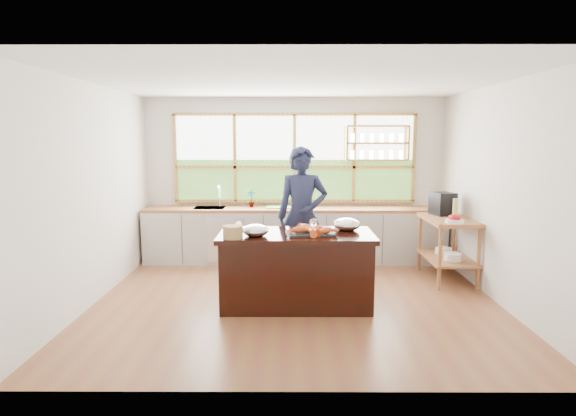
{
  "coord_description": "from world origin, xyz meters",
  "views": [
    {
      "loc": [
        -0.08,
        -5.87,
        2.02
      ],
      "look_at": [
        -0.1,
        0.15,
        1.15
      ],
      "focal_mm": 30.0,
      "sensor_mm": 36.0,
      "label": 1
    }
  ],
  "objects_px": {
    "cook": "(302,216)",
    "espresso_machine": "(443,204)",
    "wicker_basket": "(233,232)",
    "island": "(296,269)"
  },
  "relations": [
    {
      "from": "island",
      "to": "wicker_basket",
      "type": "relative_size",
      "value": 8.11
    },
    {
      "from": "espresso_machine",
      "to": "island",
      "type": "bearing_deg",
      "value": -163.97
    },
    {
      "from": "wicker_basket",
      "to": "cook",
      "type": "bearing_deg",
      "value": 56.18
    },
    {
      "from": "island",
      "to": "espresso_machine",
      "type": "distance_m",
      "value": 2.67
    },
    {
      "from": "cook",
      "to": "wicker_basket",
      "type": "relative_size",
      "value": 8.42
    },
    {
      "from": "cook",
      "to": "espresso_machine",
      "type": "distance_m",
      "value": 2.15
    },
    {
      "from": "cook",
      "to": "wicker_basket",
      "type": "height_order",
      "value": "cook"
    },
    {
      "from": "espresso_machine",
      "to": "wicker_basket",
      "type": "distance_m",
      "value": 3.38
    },
    {
      "from": "espresso_machine",
      "to": "wicker_basket",
      "type": "bearing_deg",
      "value": -165.99
    },
    {
      "from": "espresso_machine",
      "to": "wicker_basket",
      "type": "relative_size",
      "value": 1.46
    }
  ]
}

